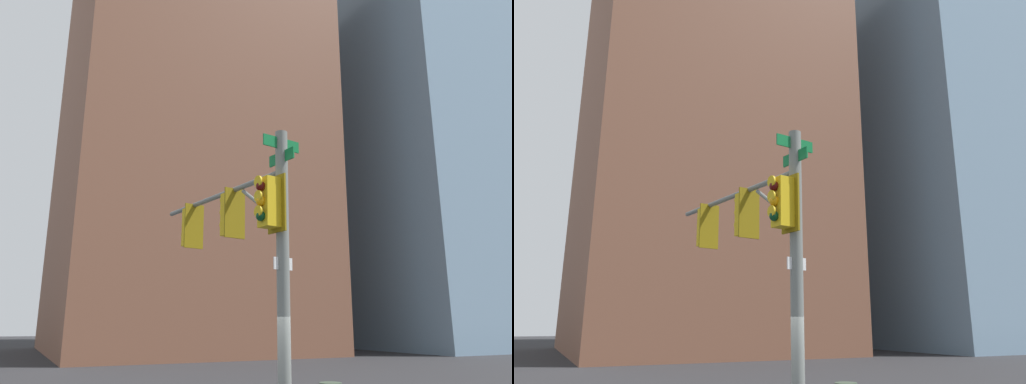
# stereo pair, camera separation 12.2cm
# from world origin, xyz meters

# --- Properties ---
(signal_pole_assembly) EXTENTS (5.34, 1.34, 6.24)m
(signal_pole_assembly) POSITION_xyz_m (-1.06, -0.41, 4.17)
(signal_pole_assembly) COLOR slate
(signal_pole_assembly) RESTS_ON ground_plane
(building_brick_nearside) EXTENTS (26.19, 20.20, 42.44)m
(building_brick_nearside) POSITION_xyz_m (-35.40, 8.27, 21.22)
(building_brick_nearside) COLOR brown
(building_brick_nearside) RESTS_ON ground_plane
(building_brick_midblock) EXTENTS (18.77, 15.70, 44.19)m
(building_brick_midblock) POSITION_xyz_m (-31.82, 41.86, 22.09)
(building_brick_midblock) COLOR #845B47
(building_brick_midblock) RESTS_ON ground_plane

